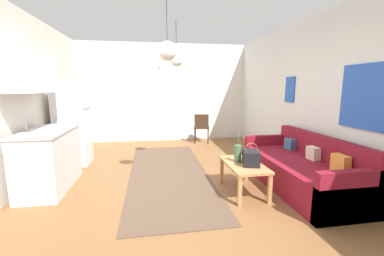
# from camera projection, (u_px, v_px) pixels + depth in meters

# --- Properties ---
(ground_plane) EXTENTS (5.27, 7.86, 0.10)m
(ground_plane) POSITION_uv_depth(u_px,v_px,m) (181.00, 194.00, 3.72)
(ground_plane) COLOR brown
(wall_back) EXTENTS (4.87, 0.13, 2.73)m
(wall_back) POSITION_uv_depth(u_px,v_px,m) (165.00, 93.00, 7.06)
(wall_back) COLOR white
(wall_back) RESTS_ON ground_plane
(wall_right) EXTENTS (0.12, 7.46, 2.73)m
(wall_right) POSITION_uv_depth(u_px,v_px,m) (331.00, 98.00, 3.87)
(wall_right) COLOR silver
(wall_right) RESTS_ON ground_plane
(area_rug) EXTENTS (1.35, 3.77, 0.01)m
(area_rug) POSITION_uv_depth(u_px,v_px,m) (168.00, 173.00, 4.48)
(area_rug) COLOR brown
(area_rug) RESTS_ON ground_plane
(couch) EXTENTS (0.89, 2.15, 0.80)m
(couch) POSITION_uv_depth(u_px,v_px,m) (303.00, 170.00, 3.81)
(couch) COLOR maroon
(couch) RESTS_ON ground_plane
(coffee_table) EXTENTS (0.50, 0.90, 0.44)m
(coffee_table) POSITION_uv_depth(u_px,v_px,m) (244.00, 167.00, 3.62)
(coffee_table) COLOR #B27F4C
(coffee_table) RESTS_ON ground_plane
(bamboo_vase) EXTENTS (0.10, 0.10, 0.48)m
(bamboo_vase) POSITION_uv_depth(u_px,v_px,m) (238.00, 153.00, 3.65)
(bamboo_vase) COLOR #47704C
(bamboo_vase) RESTS_ON coffee_table
(handbag) EXTENTS (0.29, 0.35, 0.32)m
(handbag) POSITION_uv_depth(u_px,v_px,m) (251.00, 158.00, 3.51)
(handbag) COLOR black
(handbag) RESTS_ON coffee_table
(refrigerator) EXTENTS (0.61, 0.63, 1.66)m
(refrigerator) POSITION_uv_depth(u_px,v_px,m) (73.00, 123.00, 4.92)
(refrigerator) COLOR white
(refrigerator) RESTS_ON ground_plane
(kitchen_counter) EXTENTS (0.60, 1.29, 2.07)m
(kitchen_counter) POSITION_uv_depth(u_px,v_px,m) (45.00, 138.00, 3.71)
(kitchen_counter) COLOR silver
(kitchen_counter) RESTS_ON ground_plane
(accent_chair) EXTENTS (0.50, 0.49, 0.81)m
(accent_chair) POSITION_uv_depth(u_px,v_px,m) (202.00, 126.00, 6.80)
(accent_chair) COLOR #382619
(accent_chair) RESTS_ON ground_plane
(pendant_lamp_near) EXTENTS (0.27, 0.27, 0.83)m
(pendant_lamp_near) POSITION_uv_depth(u_px,v_px,m) (167.00, 51.00, 3.44)
(pendant_lamp_near) COLOR black
(pendant_lamp_far) EXTENTS (0.25, 0.25, 0.82)m
(pendant_lamp_far) POSITION_uv_depth(u_px,v_px,m) (176.00, 60.00, 4.55)
(pendant_lamp_far) COLOR black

